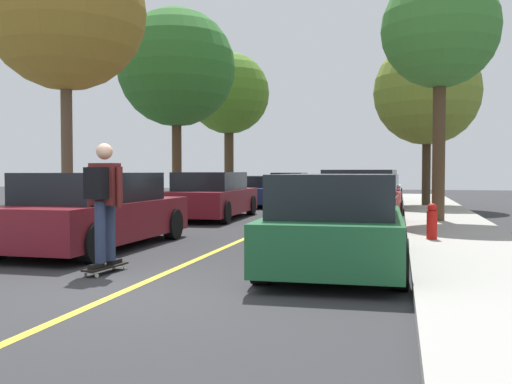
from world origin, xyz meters
name	(u,v)px	position (x,y,z in m)	size (l,w,h in m)	color
ground	(127,290)	(0.00, 0.00, 0.00)	(80.00, 80.00, 0.00)	#2D2D30
center_line	(224,248)	(0.00, 4.00, 0.00)	(0.12, 39.20, 0.01)	gold
parked_car_left_nearest	(95,211)	(-2.34, 3.35, 0.70)	(2.00, 4.70, 1.43)	maroon
parked_car_left_near	(212,196)	(-2.34, 10.26, 0.69)	(2.07, 4.76, 1.42)	maroon
parked_car_left_far	(262,191)	(-2.34, 16.90, 0.63)	(2.03, 4.52, 1.25)	navy
parked_car_left_farthest	(289,186)	(-2.34, 23.01, 0.67)	(1.97, 4.53, 1.37)	black
parked_car_right_nearest	(337,223)	(2.34, 2.03, 0.69)	(2.01, 4.13, 1.41)	#1E5B33
parked_car_right_near	(362,201)	(2.34, 7.63, 0.73)	(1.95, 4.24, 1.49)	maroon
parked_car_right_far	(374,193)	(2.34, 14.48, 0.67)	(1.90, 4.29, 1.37)	maroon
parked_car_right_farthest	(380,189)	(2.34, 20.59, 0.64)	(2.03, 4.66, 1.29)	#B7B7BC
street_tree_left_nearest	(65,10)	(-4.23, 5.42, 5.14)	(3.68, 3.68, 6.85)	brown
street_tree_left_near	(176,68)	(-4.23, 12.15, 4.98)	(4.03, 4.03, 6.88)	#4C3823
street_tree_left_far	(229,94)	(-4.23, 18.39, 4.90)	(3.62, 3.62, 6.61)	#4C3823
street_tree_right_nearest	(440,31)	(4.23, 9.58, 5.15)	(3.08, 3.08, 6.59)	#4C3823
street_tree_right_near	(427,92)	(4.23, 16.84, 4.50)	(4.09, 4.09, 6.42)	#3D2D1E
fire_hydrant	(432,221)	(3.84, 5.16, 0.49)	(0.20, 0.20, 0.70)	#B2140F
skateboard	(106,267)	(-0.84, 0.99, 0.09)	(0.31, 0.86, 0.10)	black
skateboarder	(103,196)	(-0.84, 0.95, 1.10)	(0.59, 0.71, 1.75)	black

